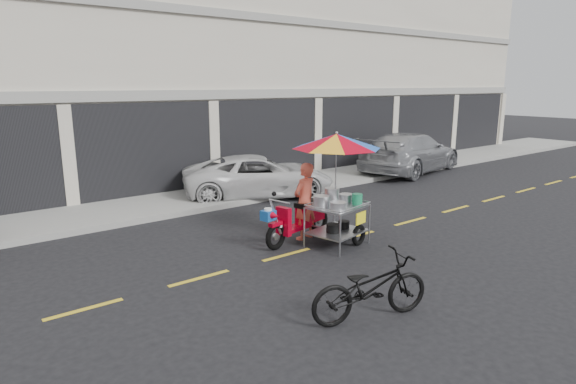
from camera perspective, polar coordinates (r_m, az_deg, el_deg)
ground at (r=11.25m, az=7.97°, el=-5.22°), size 90.00×90.00×0.00m
sidewalk at (r=15.42m, az=-6.79°, el=0.03°), size 45.00×3.00×0.15m
shophouse_block at (r=20.87m, az=-7.76°, el=14.81°), size 36.00×8.11×10.40m
centerline at (r=11.25m, az=7.97°, el=-5.20°), size 42.00×0.10×0.01m
white_pickup at (r=14.93m, az=-3.50°, el=1.90°), size 5.10×3.82×1.29m
silver_pickup at (r=19.61m, az=14.29°, el=4.56°), size 5.75×3.25×1.57m
near_bicycle at (r=7.34m, az=9.74°, el=-11.09°), size 2.02×1.18×1.00m
food_vendor_rig at (r=10.38m, az=4.34°, el=2.22°), size 2.75×2.24×2.48m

